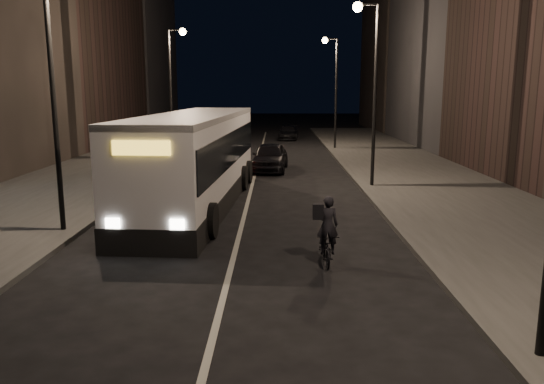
{
  "coord_description": "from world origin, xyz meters",
  "views": [
    {
      "loc": [
        1.18,
        -12.24,
        4.52
      ],
      "look_at": [
        1.04,
        3.35,
        1.5
      ],
      "focal_mm": 35.0,
      "sensor_mm": 36.0,
      "label": 1
    }
  ],
  "objects_px": {
    "cyclist_on_bicycle": "(327,241)",
    "car_far": "(288,133)",
    "car_near": "(270,157)",
    "car_mid": "(224,139)",
    "streetlight_right_far": "(333,78)",
    "city_bus": "(196,156)",
    "streetlight_left_far": "(174,76)",
    "streetlight_right_mid": "(370,70)",
    "streetlight_left_near": "(59,61)"
  },
  "relations": [
    {
      "from": "streetlight_left_near",
      "to": "city_bus",
      "type": "distance_m",
      "value": 6.45
    },
    {
      "from": "streetlight_left_near",
      "to": "car_mid",
      "type": "bearing_deg",
      "value": 84.46
    },
    {
      "from": "streetlight_left_far",
      "to": "car_mid",
      "type": "distance_m",
      "value": 8.64
    },
    {
      "from": "streetlight_left_far",
      "to": "car_near",
      "type": "relative_size",
      "value": 1.76
    },
    {
      "from": "cyclist_on_bicycle",
      "to": "car_far",
      "type": "xyz_separation_m",
      "value": [
        -0.25,
        35.39,
        0.0
      ]
    },
    {
      "from": "cyclist_on_bicycle",
      "to": "car_near",
      "type": "height_order",
      "value": "cyclist_on_bicycle"
    },
    {
      "from": "streetlight_left_near",
      "to": "car_mid",
      "type": "distance_m",
      "value": 25.41
    },
    {
      "from": "streetlight_right_mid",
      "to": "streetlight_left_far",
      "type": "xyz_separation_m",
      "value": [
        -10.66,
        10.0,
        0.0
      ]
    },
    {
      "from": "car_near",
      "to": "car_far",
      "type": "distance_m",
      "value": 19.13
    },
    {
      "from": "streetlight_left_far",
      "to": "cyclist_on_bicycle",
      "type": "height_order",
      "value": "streetlight_left_far"
    },
    {
      "from": "streetlight_right_far",
      "to": "car_far",
      "type": "bearing_deg",
      "value": 109.88
    },
    {
      "from": "car_mid",
      "to": "car_far",
      "type": "bearing_deg",
      "value": -116.87
    },
    {
      "from": "streetlight_left_far",
      "to": "car_far",
      "type": "height_order",
      "value": "streetlight_left_far"
    },
    {
      "from": "city_bus",
      "to": "car_mid",
      "type": "relative_size",
      "value": 3.15
    },
    {
      "from": "streetlight_right_far",
      "to": "streetlight_left_near",
      "type": "bearing_deg",
      "value": -113.96
    },
    {
      "from": "streetlight_left_near",
      "to": "car_near",
      "type": "xyz_separation_m",
      "value": [
        6.13,
        13.47,
        -4.58
      ]
    },
    {
      "from": "cyclist_on_bicycle",
      "to": "car_near",
      "type": "distance_m",
      "value": 16.4
    },
    {
      "from": "streetlight_left_near",
      "to": "car_far",
      "type": "bearing_deg",
      "value": 76.89
    },
    {
      "from": "car_near",
      "to": "city_bus",
      "type": "bearing_deg",
      "value": -102.15
    },
    {
      "from": "city_bus",
      "to": "cyclist_on_bicycle",
      "type": "height_order",
      "value": "city_bus"
    },
    {
      "from": "streetlight_left_near",
      "to": "streetlight_right_mid",
      "type": "bearing_deg",
      "value": 36.88
    },
    {
      "from": "streetlight_right_mid",
      "to": "cyclist_on_bicycle",
      "type": "height_order",
      "value": "streetlight_right_mid"
    },
    {
      "from": "streetlight_left_far",
      "to": "car_far",
      "type": "bearing_deg",
      "value": 62.48
    },
    {
      "from": "streetlight_left_near",
      "to": "streetlight_right_far",
      "type": "bearing_deg",
      "value": 66.04
    },
    {
      "from": "streetlight_right_mid",
      "to": "car_mid",
      "type": "bearing_deg",
      "value": 116.07
    },
    {
      "from": "cyclist_on_bicycle",
      "to": "streetlight_left_far",
      "type": "bearing_deg",
      "value": 109.53
    },
    {
      "from": "streetlight_left_far",
      "to": "streetlight_right_far",
      "type": "bearing_deg",
      "value": 29.36
    },
    {
      "from": "streetlight_left_near",
      "to": "cyclist_on_bicycle",
      "type": "bearing_deg",
      "value": -19.99
    },
    {
      "from": "streetlight_right_mid",
      "to": "car_mid",
      "type": "relative_size",
      "value": 1.89
    },
    {
      "from": "streetlight_left_far",
      "to": "cyclist_on_bicycle",
      "type": "distance_m",
      "value": 22.77
    },
    {
      "from": "streetlight_right_mid",
      "to": "streetlight_left_far",
      "type": "distance_m",
      "value": 14.62
    },
    {
      "from": "streetlight_right_mid",
      "to": "streetlight_right_far",
      "type": "xyz_separation_m",
      "value": [
        0.0,
        16.0,
        0.0
      ]
    },
    {
      "from": "car_near",
      "to": "car_mid",
      "type": "height_order",
      "value": "car_near"
    },
    {
      "from": "streetlight_right_mid",
      "to": "car_mid",
      "type": "distance_m",
      "value": 19.34
    },
    {
      "from": "streetlight_left_near",
      "to": "cyclist_on_bicycle",
      "type": "relative_size",
      "value": 4.37
    },
    {
      "from": "streetlight_right_mid",
      "to": "car_near",
      "type": "distance_m",
      "value": 8.45
    },
    {
      "from": "streetlight_right_far",
      "to": "cyclist_on_bicycle",
      "type": "xyz_separation_m",
      "value": [
        -2.84,
        -26.85,
        -4.74
      ]
    },
    {
      "from": "city_bus",
      "to": "cyclist_on_bicycle",
      "type": "distance_m",
      "value": 8.56
    },
    {
      "from": "streetlight_left_near",
      "to": "cyclist_on_bicycle",
      "type": "distance_m",
      "value": 9.58
    },
    {
      "from": "streetlight_right_far",
      "to": "city_bus",
      "type": "height_order",
      "value": "streetlight_right_far"
    },
    {
      "from": "streetlight_left_far",
      "to": "car_near",
      "type": "distance_m",
      "value": 8.89
    },
    {
      "from": "city_bus",
      "to": "car_mid",
      "type": "xyz_separation_m",
      "value": [
        -0.95,
        20.53,
        -1.26
      ]
    },
    {
      "from": "streetlight_left_near",
      "to": "cyclist_on_bicycle",
      "type": "xyz_separation_m",
      "value": [
        7.82,
        -2.85,
        -4.74
      ]
    },
    {
      "from": "streetlight_left_near",
      "to": "city_bus",
      "type": "height_order",
      "value": "streetlight_left_near"
    },
    {
      "from": "car_mid",
      "to": "car_far",
      "type": "relative_size",
      "value": 1.01
    },
    {
      "from": "streetlight_right_far",
      "to": "car_mid",
      "type": "xyz_separation_m",
      "value": [
        -8.25,
        0.86,
        -4.65
      ]
    },
    {
      "from": "streetlight_left_far",
      "to": "car_far",
      "type": "xyz_separation_m",
      "value": [
        7.58,
        14.54,
        -4.74
      ]
    },
    {
      "from": "streetlight_right_far",
      "to": "car_far",
      "type": "xyz_separation_m",
      "value": [
        -3.09,
        8.54,
        -4.74
      ]
    },
    {
      "from": "streetlight_left_far",
      "to": "car_near",
      "type": "height_order",
      "value": "streetlight_left_far"
    },
    {
      "from": "streetlight_left_far",
      "to": "city_bus",
      "type": "relative_size",
      "value": 0.6
    }
  ]
}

